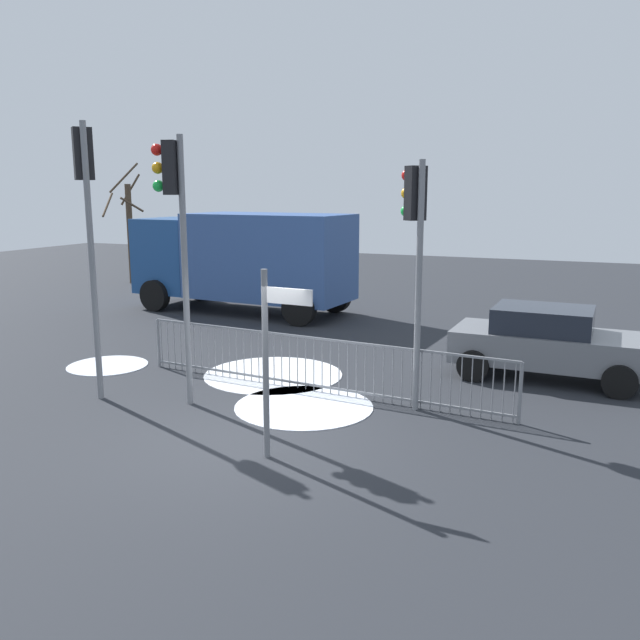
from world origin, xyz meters
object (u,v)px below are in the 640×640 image
(traffic_light_rear_left, at_px, (86,200))
(car_grey_near, at_px, (547,342))
(traffic_light_foreground_right, at_px, (415,229))
(traffic_light_mid_left, at_px, (175,211))
(delivery_truck, at_px, (244,257))
(direction_sign_post, at_px, (270,354))
(bare_tree_centre, at_px, (129,228))

(traffic_light_rear_left, bearing_deg, car_grey_near, -19.93)
(traffic_light_foreground_right, height_order, traffic_light_mid_left, traffic_light_mid_left)
(traffic_light_rear_left, xyz_separation_m, car_grey_near, (7.62, 4.53, -2.86))
(delivery_truck, bearing_deg, traffic_light_mid_left, 116.18)
(traffic_light_foreground_right, relative_size, delivery_truck, 0.60)
(direction_sign_post, bearing_deg, bare_tree_centre, 138.32)
(car_grey_near, bearing_deg, delivery_truck, 157.77)
(traffic_light_rear_left, bearing_deg, direction_sign_post, -67.93)
(traffic_light_foreground_right, bearing_deg, direction_sign_post, -163.39)
(direction_sign_post, bearing_deg, car_grey_near, 64.44)
(traffic_light_mid_left, xyz_separation_m, traffic_light_rear_left, (-1.68, -0.25, 0.18))
(traffic_light_mid_left, bearing_deg, direction_sign_post, -134.77)
(direction_sign_post, xyz_separation_m, delivery_truck, (-6.09, 10.09, 0.20))
(bare_tree_centre, bearing_deg, direction_sign_post, -45.73)
(traffic_light_foreground_right, xyz_separation_m, delivery_truck, (-7.35, 7.11, -1.41))
(traffic_light_foreground_right, height_order, car_grey_near, traffic_light_foreground_right)
(traffic_light_mid_left, relative_size, car_grey_near, 1.22)
(traffic_light_mid_left, distance_m, traffic_light_rear_left, 1.71)
(car_grey_near, bearing_deg, bare_tree_centre, 156.25)
(traffic_light_foreground_right, xyz_separation_m, direction_sign_post, (-1.26, -2.98, -1.61))
(traffic_light_mid_left, bearing_deg, traffic_light_rear_left, 85.09)
(delivery_truck, bearing_deg, direction_sign_post, 125.00)
(traffic_light_foreground_right, distance_m, car_grey_near, 4.28)
(traffic_light_foreground_right, relative_size, bare_tree_centre, 0.87)
(direction_sign_post, distance_m, delivery_truck, 11.79)
(direction_sign_post, height_order, delivery_truck, delivery_truck)
(car_grey_near, bearing_deg, direction_sign_post, -117.66)
(delivery_truck, bearing_deg, traffic_light_foreground_right, 139.82)
(traffic_light_rear_left, relative_size, car_grey_near, 1.29)
(traffic_light_rear_left, distance_m, bare_tree_centre, 15.89)
(delivery_truck, bearing_deg, bare_tree_centre, -23.65)
(traffic_light_mid_left, height_order, traffic_light_rear_left, traffic_light_rear_left)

